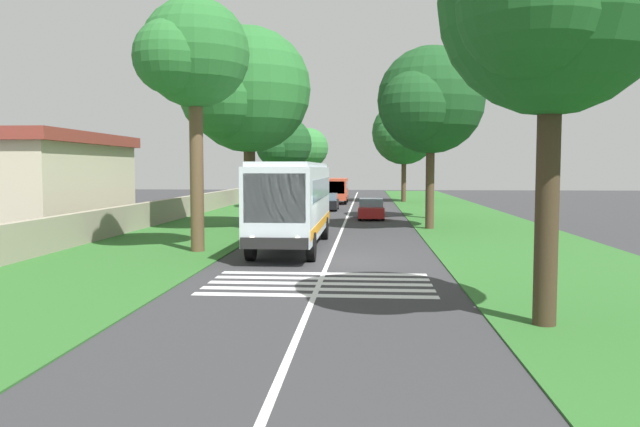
# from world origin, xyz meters

# --- Properties ---
(ground) EXTENTS (160.00, 160.00, 0.00)m
(ground) POSITION_xyz_m (0.00, 0.00, 0.00)
(ground) COLOR #333335
(grass_verge_left) EXTENTS (120.00, 8.00, 0.04)m
(grass_verge_left) POSITION_xyz_m (15.00, 8.20, 0.02)
(grass_verge_left) COLOR #2D6628
(grass_verge_left) RESTS_ON ground
(grass_verge_right) EXTENTS (120.00, 8.00, 0.04)m
(grass_verge_right) POSITION_xyz_m (15.00, -8.20, 0.02)
(grass_verge_right) COLOR #2D6628
(grass_verge_right) RESTS_ON ground
(centre_line) EXTENTS (110.00, 0.16, 0.01)m
(centre_line) POSITION_xyz_m (15.00, 0.00, 0.00)
(centre_line) COLOR silver
(centre_line) RESTS_ON ground
(coach_bus) EXTENTS (11.16, 2.62, 3.73)m
(coach_bus) POSITION_xyz_m (3.75, 1.80, 2.15)
(coach_bus) COLOR silver
(coach_bus) RESTS_ON ground
(zebra_crossing) EXTENTS (4.05, 6.80, 0.01)m
(zebra_crossing) POSITION_xyz_m (-4.70, 0.00, 0.00)
(zebra_crossing) COLOR silver
(zebra_crossing) RESTS_ON ground
(trailing_car_0) EXTENTS (4.30, 1.78, 1.43)m
(trailing_car_0) POSITION_xyz_m (19.93, -1.71, 0.67)
(trailing_car_0) COLOR #B21E1E
(trailing_car_0) RESTS_ON ground
(trailing_car_1) EXTENTS (4.30, 1.78, 1.43)m
(trailing_car_1) POSITION_xyz_m (28.85, 1.90, 0.67)
(trailing_car_1) COLOR black
(trailing_car_1) RESTS_ON ground
(trailing_minibus_0) EXTENTS (6.00, 2.14, 2.53)m
(trailing_minibus_0) POSITION_xyz_m (39.27, 1.62, 1.55)
(trailing_minibus_0) COLOR #CC4C33
(trailing_minibus_0) RESTS_ON ground
(roadside_tree_left_0) EXTENTS (5.80, 4.89, 8.46)m
(roadside_tree_left_0) POSITION_xyz_m (53.50, 5.98, 5.90)
(roadside_tree_left_0) COLOR #4C3826
(roadside_tree_left_0) RESTS_ON grass_verge_left
(roadside_tree_left_1) EXTENTS (5.24, 4.45, 10.40)m
(roadside_tree_left_1) POSITION_xyz_m (2.05, 5.75, 8.03)
(roadside_tree_left_1) COLOR brown
(roadside_tree_left_1) RESTS_ON grass_verge_left
(roadside_tree_left_2) EXTENTS (8.59, 7.10, 11.47)m
(roadside_tree_left_2) POSITION_xyz_m (12.17, 5.51, 7.75)
(roadside_tree_left_2) COLOR #4C3826
(roadside_tree_left_2) RESTS_ON grass_verge_left
(roadside_tree_left_3) EXTENTS (5.62, 4.79, 8.00)m
(roadside_tree_left_3) POSITION_xyz_m (31.15, 5.94, 5.51)
(roadside_tree_left_3) COLOR #3D2D1E
(roadside_tree_left_3) RESTS_ON grass_verge_left
(roadside_tree_right_0) EXTENTS (8.12, 6.68, 10.55)m
(roadside_tree_right_0) POSITION_xyz_m (42.71, -5.11, 7.05)
(roadside_tree_right_0) COLOR #4C3826
(roadside_tree_right_0) RESTS_ON grass_verge_right
(roadside_tree_right_1) EXTENTS (5.84, 4.87, 9.44)m
(roadside_tree_right_1) POSITION_xyz_m (-9.33, -5.24, 6.88)
(roadside_tree_right_1) COLOR #3D2D1E
(roadside_tree_right_1) RESTS_ON grass_verge_right
(roadside_tree_right_2) EXTENTS (5.82, 4.83, 9.76)m
(roadside_tree_right_2) POSITION_xyz_m (20.59, -5.65, 7.23)
(roadside_tree_right_2) COLOR brown
(roadside_tree_right_2) RESTS_ON grass_verge_right
(roadside_tree_right_3) EXTENTS (7.13, 6.08, 10.38)m
(roadside_tree_right_3) POSITION_xyz_m (12.82, -4.85, 7.21)
(roadside_tree_right_3) COLOR #4C3826
(roadside_tree_right_3) RESTS_ON grass_verge_right
(utility_pole) EXTENTS (0.24, 1.40, 7.10)m
(utility_pole) POSITION_xyz_m (14.71, 5.56, 3.73)
(utility_pole) COLOR #473828
(utility_pole) RESTS_ON grass_verge_left
(roadside_wall) EXTENTS (70.00, 0.40, 1.45)m
(roadside_wall) POSITION_xyz_m (20.00, 11.60, 0.77)
(roadside_wall) COLOR #9E937F
(roadside_wall) RESTS_ON grass_verge_left
(roadside_building) EXTENTS (12.16, 8.33, 5.45)m
(roadside_building) POSITION_xyz_m (10.22, 17.41, 2.76)
(roadside_building) COLOR beige
(roadside_building) RESTS_ON ground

